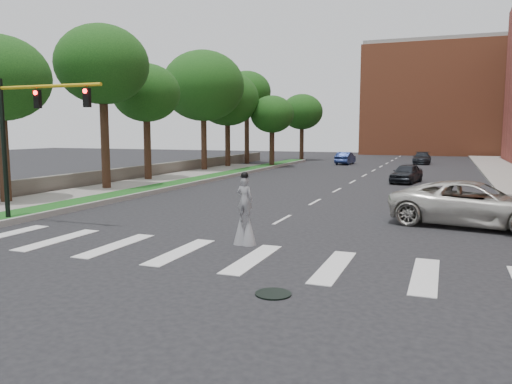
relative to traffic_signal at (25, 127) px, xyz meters
The scene contains 20 objects.
ground_plane 11.04m from the traffic_signal, 17.05° to the right, with size 160.00×160.00×0.00m, color black.
grass_median 17.56m from the traffic_signal, 95.77° to the left, with size 2.00×60.00×0.25m, color #154A18.
median_curb 17.48m from the traffic_signal, 92.25° to the left, with size 0.20×60.00×0.28m, color #979791.
sidewalk_left 9.37m from the traffic_signal, 123.98° to the left, with size 4.00×60.00×0.18m, color gray.
stone_wall 20.64m from the traffic_signal, 110.80° to the left, with size 0.50×56.00×1.10m, color #605A52.
manhole 14.33m from the traffic_signal, 21.36° to the right, with size 0.90×0.90×0.04m, color black.
building_backdrop 76.80m from the traffic_signal, 78.12° to the left, with size 26.00×14.00×18.00m, color #B65C39.
traffic_signal is the anchor object (origin of this frame).
stilt_performer 10.57m from the traffic_signal, ahead, with size 0.84×0.54×2.59m.
suv_crossing 19.20m from the traffic_signal, 19.73° to the left, with size 3.14×6.82×1.89m, color beige.
car_near 27.63m from the traffic_signal, 59.81° to the left, with size 1.74×4.33×1.48m, color black.
car_mid 43.87m from the traffic_signal, 83.05° to the left, with size 1.56×4.47×1.47m, color navy.
car_far 49.46m from the traffic_signal, 73.70° to the left, with size 2.01×4.93×1.43m, color black.
tree_2 13.04m from the traffic_signal, 112.63° to the left, with size 6.09×6.09×10.91m.
tree_3 18.82m from the traffic_signal, 107.52° to the left, with size 5.34×5.34×9.23m.
tree_4 29.04m from the traffic_signal, 101.75° to the left, with size 8.03×8.03×11.76m.
tree_5 41.11m from the traffic_signal, 98.76° to the left, with size 5.84×5.84×11.14m.
tree_6 35.98m from the traffic_signal, 92.29° to the left, with size 4.78×4.78×7.83m.
tree_7 49.34m from the traffic_signal, 92.08° to the left, with size 5.57×5.57×8.89m.
tree_8 34.08m from the traffic_signal, 99.62° to the left, with size 6.80×6.80×10.30m.
Camera 1 is at (6.84, -13.24, 4.01)m, focal length 35.00 mm.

